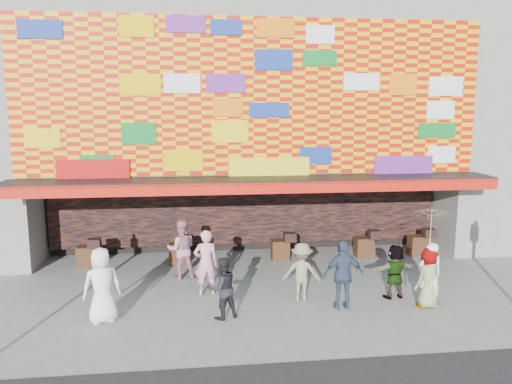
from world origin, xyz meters
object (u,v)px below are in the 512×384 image
Objects in this scene: ped_d at (302,272)px; ped_e at (344,275)px; ped_b at (206,262)px; ped_h at (430,275)px; ped_c at (222,288)px; ped_f at (395,271)px; parasol at (431,227)px; ped_g at (428,278)px; ped_i at (181,249)px; ped_a at (102,285)px.

ped_e is at bearing 162.48° from ped_d.
ped_h is (5.84, -1.59, -0.06)m from ped_b.
ped_c is 4.87m from ped_f.
ped_e is 0.95× the size of parasol.
ped_b reaches higher than ped_h.
ped_d is at bearing -15.09° from ped_h.
ped_d is 0.84× the size of parasol.
ped_i is (-6.51, 3.11, 0.12)m from ped_g.
ped_g is (0.62, -0.73, 0.04)m from ped_f.
ped_a is 8.44m from parasol.
ped_d is 0.92× the size of ped_h.
ped_e is 5.17m from ped_i.
ped_e is 1.05× the size of ped_h.
ped_h is at bearing 30.94° from parasol.
ped_h is at bearing -176.89° from ped_d.
parasol reaches higher than ped_a.
parasol is (0.62, -0.73, 1.42)m from ped_f.
ped_i reaches higher than ped_d.
ped_h is at bearing 159.56° from ped_b.
ped_g is at bearing 162.02° from ped_a.
ped_c is at bearing -179.21° from parasol.
ped_h is 7.25m from ped_i.
ped_i is at bearing -95.95° from ped_c.
ped_a is 5.20m from ped_d.
ped_d is (5.14, 0.79, -0.13)m from ped_a.
ped_c is 2.40m from ped_d.
ped_b is 1.16× the size of ped_d.
ped_i is (-0.72, 1.49, -0.01)m from ped_b.
ped_a reaches higher than ped_i.
ped_a is 1.07× the size of ped_h.
parasol is at bearing -177.62° from ped_d.
ped_a is at bearing 25.91° from ped_d.
ped_i is (1.84, 3.05, -0.01)m from ped_a.
ped_d is 1.18m from ped_e.
ped_a reaches higher than ped_h.
ped_f is 6.35m from ped_i.
ped_a is at bearing -24.02° from ped_g.
ped_i is at bearing -49.11° from ped_g.
ped_b is 1.23× the size of ped_f.
ped_i is at bearing -35.11° from ped_e.
ped_b is 1.66m from ped_i.
ped_f is 1.72m from parasol.
ped_g is 0.84× the size of parasol.
ped_b reaches higher than ped_d.
ped_h is (8.40, -0.03, -0.06)m from ped_a.
parasol is (6.51, -3.11, 1.26)m from ped_i.
ped_d is at bearing -9.75° from ped_f.
ped_f is at bearing 130.39° from parasol.
ped_d is 3.37m from ped_h.
ped_c is at bearing 3.97° from ped_e.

